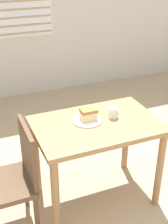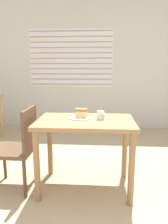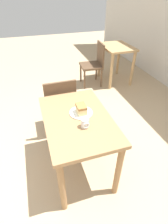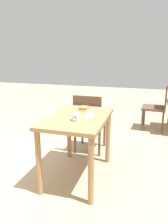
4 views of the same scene
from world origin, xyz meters
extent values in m
plane|color=tan|center=(0.00, 0.00, 0.00)|extent=(14.00, 14.00, 0.00)
cube|color=#9E754C|center=(-0.11, 0.59, 0.73)|extent=(0.99, 0.65, 0.04)
cylinder|color=#9E754C|center=(-0.55, 0.31, 0.36)|extent=(0.06, 0.06, 0.71)
cylinder|color=#9E754C|center=(0.33, 0.31, 0.36)|extent=(0.06, 0.06, 0.71)
cylinder|color=#9E754C|center=(-0.55, 0.86, 0.36)|extent=(0.06, 0.06, 0.71)
cylinder|color=#9E754C|center=(0.33, 0.86, 0.36)|extent=(0.06, 0.06, 0.71)
cube|color=tan|center=(-2.11, 2.02, 0.76)|extent=(0.75, 0.59, 0.04)
cylinder|color=tan|center=(-2.44, 1.78, 0.37)|extent=(0.06, 0.06, 0.74)
cylinder|color=tan|center=(-1.79, 1.78, 0.37)|extent=(0.06, 0.06, 0.74)
cylinder|color=tan|center=(-2.44, 2.26, 0.37)|extent=(0.06, 0.06, 0.74)
cylinder|color=tan|center=(-1.79, 2.26, 0.37)|extent=(0.06, 0.06, 0.74)
cube|color=brown|center=(-0.87, 0.53, 0.42)|extent=(0.42, 0.42, 0.04)
cylinder|color=brown|center=(-1.06, 0.72, 0.20)|extent=(0.04, 0.04, 0.40)
cylinder|color=brown|center=(-1.06, 0.35, 0.20)|extent=(0.04, 0.04, 0.40)
cylinder|color=brown|center=(-0.69, 0.72, 0.20)|extent=(0.04, 0.04, 0.40)
cylinder|color=brown|center=(-0.69, 0.35, 0.20)|extent=(0.04, 0.04, 0.40)
cube|color=brown|center=(-0.68, 0.53, 0.66)|extent=(0.03, 0.40, 0.43)
cube|color=brown|center=(-2.11, 1.45, 0.42)|extent=(0.45, 0.45, 0.04)
cylinder|color=brown|center=(-2.31, 1.28, 0.20)|extent=(0.04, 0.04, 0.40)
cylinder|color=brown|center=(-1.94, 1.26, 0.20)|extent=(0.04, 0.04, 0.40)
cylinder|color=brown|center=(-2.28, 1.65, 0.20)|extent=(0.04, 0.04, 0.40)
cylinder|color=brown|center=(-1.92, 1.62, 0.20)|extent=(0.04, 0.04, 0.40)
cube|color=brown|center=(-2.10, 1.65, 0.66)|extent=(0.40, 0.06, 0.43)
cylinder|color=white|center=(-0.17, 0.65, 0.76)|extent=(0.24, 0.24, 0.01)
cube|color=beige|center=(-0.16, 0.64, 0.80)|extent=(0.12, 0.09, 0.07)
cube|color=#A3703D|center=(-0.16, 0.64, 0.84)|extent=(0.12, 0.09, 0.02)
cylinder|color=white|center=(0.04, 0.62, 0.80)|extent=(0.07, 0.07, 0.09)
torus|color=white|center=(0.08, 0.62, 0.80)|extent=(0.01, 0.06, 0.06)
camera|label=1|loc=(-1.01, -1.32, 1.96)|focal=50.00mm
camera|label=2|loc=(0.03, -1.57, 1.28)|focal=35.00mm
camera|label=3|loc=(1.20, 0.24, 1.82)|focal=28.00mm
camera|label=4|loc=(2.12, 1.33, 1.45)|focal=35.00mm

